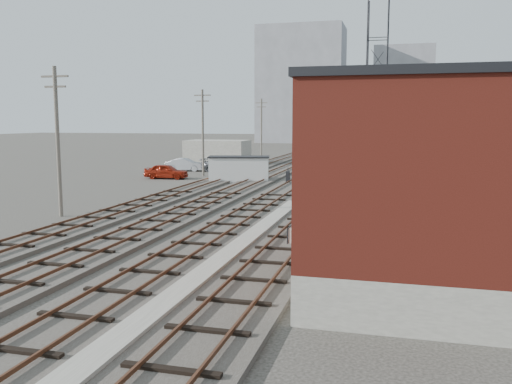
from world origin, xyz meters
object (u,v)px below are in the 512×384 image
(car_red, at_px, (166,171))
(site_trailer, at_px, (239,169))
(car_silver, at_px, (186,165))
(car_grey, at_px, (223,165))
(signal_mast, at_px, (301,215))
(switch_stand, at_px, (288,177))

(car_red, bearing_deg, site_trailer, -97.35)
(car_red, relative_size, car_silver, 0.99)
(site_trailer, bearing_deg, car_silver, 122.76)
(car_red, relative_size, car_grey, 0.85)
(site_trailer, height_order, car_grey, site_trailer)
(signal_mast, relative_size, car_red, 0.86)
(site_trailer, bearing_deg, car_red, 163.07)
(switch_stand, relative_size, car_grey, 0.28)
(site_trailer, distance_m, car_grey, 10.25)
(car_grey, bearing_deg, site_trailer, -150.45)
(car_grey, bearing_deg, car_silver, 94.67)
(site_trailer, xyz_separation_m, car_grey, (-4.61, 9.14, -0.48))
(car_silver, bearing_deg, signal_mast, -157.07)
(switch_stand, bearing_deg, car_grey, 132.17)
(car_red, bearing_deg, car_grey, -23.49)
(site_trailer, bearing_deg, car_grey, 104.08)
(signal_mast, height_order, site_trailer, signal_mast)
(car_red, distance_m, car_silver, 8.52)
(car_silver, bearing_deg, car_grey, -93.23)
(switch_stand, relative_size, site_trailer, 0.23)
(signal_mast, bearing_deg, car_silver, 118.06)
(car_red, bearing_deg, signal_mast, -150.53)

